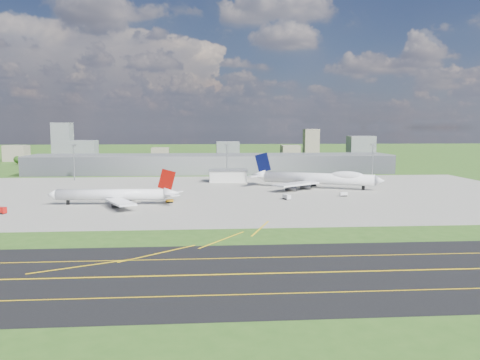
{
  "coord_description": "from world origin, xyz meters",
  "views": [
    {
      "loc": [
        -5.59,
        -227.81,
        38.01
      ],
      "look_at": [
        13.42,
        29.64,
        9.0
      ],
      "focal_mm": 35.0,
      "sensor_mm": 36.0,
      "label": 1
    }
  ],
  "objects": [
    {
      "name": "bldg_w",
      "position": [
        -140.0,
        300.0,
        12.0
      ],
      "size": [
        28.0,
        22.0,
        24.0
      ],
      "primitive_type": "cube",
      "color": "slate",
      "rests_on": "ground"
    },
    {
      "name": "tree_w",
      "position": [
        -110.0,
        265.0,
        4.86
      ],
      "size": [
        6.75,
        6.75,
        8.25
      ],
      "color": "#382314",
      "rests_on": "ground"
    },
    {
      "name": "bldg_cw",
      "position": [
        -60.0,
        340.0,
        7.0
      ],
      "size": [
        20.0,
        18.0,
        14.0
      ],
      "primitive_type": "cube",
      "color": "gray",
      "rests_on": "ground"
    },
    {
      "name": "bldg_ce",
      "position": [
        100.0,
        350.0,
        8.0
      ],
      "size": [
        22.0,
        24.0,
        16.0
      ],
      "primitive_type": "cube",
      "color": "gray",
      "rests_on": "ground"
    },
    {
      "name": "tree_e",
      "position": [
        70.0,
        275.0,
        5.51
      ],
      "size": [
        7.65,
        7.65,
        9.35
      ],
      "color": "#382314",
      "rests_on": "ground"
    },
    {
      "name": "bldg_c",
      "position": [
        20.0,
        310.0,
        11.0
      ],
      "size": [
        26.0,
        20.0,
        22.0
      ],
      "primitive_type": "cube",
      "color": "slate",
      "rests_on": "ground"
    },
    {
      "name": "bldg_tall_e",
      "position": [
        140.0,
        410.0,
        18.0
      ],
      "size": [
        20.0,
        18.0,
        36.0
      ],
      "primitive_type": "cube",
      "color": "gray",
      "rests_on": "ground"
    },
    {
      "name": "bldg_tall_w",
      "position": [
        -180.0,
        360.0,
        22.0
      ],
      "size": [
        22.0,
        20.0,
        44.0
      ],
      "primitive_type": "cube",
      "color": "slate",
      "rests_on": "ground"
    },
    {
      "name": "crash_tender",
      "position": [
        -96.55,
        -16.94,
        1.5
      ],
      "size": [
        6.15,
        4.21,
        2.99
      ],
      "rotation": [
        0.0,
        0.0,
        -0.34
      ],
      "color": "#B1100C",
      "rests_on": "ground"
    },
    {
      "name": "airliner_red_twin",
      "position": [
        -50.2,
        4.97,
        4.76
      ],
      "size": [
        65.05,
        50.68,
        17.85
      ],
      "rotation": [
        0.0,
        0.0,
        3.09
      ],
      "color": "white",
      "rests_on": "ground"
    },
    {
      "name": "ground",
      "position": [
        0.0,
        150.0,
        0.0
      ],
      "size": [
        1400.0,
        1400.0,
        0.0
      ],
      "primitive_type": "plane",
      "color": "#2E551A",
      "rests_on": "ground"
    },
    {
      "name": "ops_building",
      "position": [
        10.0,
        100.0,
        4.0
      ],
      "size": [
        26.0,
        16.0,
        8.0
      ],
      "primitive_type": "cube",
      "color": "silver",
      "rests_on": "ground"
    },
    {
      "name": "terminal",
      "position": [
        0.0,
        165.0,
        7.5
      ],
      "size": [
        300.0,
        42.0,
        15.0
      ],
      "primitive_type": "cube",
      "color": "slate",
      "rests_on": "ground"
    },
    {
      "name": "mast_center",
      "position": [
        10.0,
        115.0,
        17.71
      ],
      "size": [
        3.5,
        2.0,
        25.9
      ],
      "color": "gray",
      "rests_on": "ground"
    },
    {
      "name": "apron",
      "position": [
        10.0,
        40.0,
        0.04
      ],
      "size": [
        360.0,
        190.0,
        0.08
      ],
      "primitive_type": "cube",
      "color": "gray",
      "rests_on": "ground"
    },
    {
      "name": "tree_c",
      "position": [
        -20.0,
        280.0,
        5.84
      ],
      "size": [
        8.1,
        8.1,
        9.9
      ],
      "color": "#382314",
      "rests_on": "ground"
    },
    {
      "name": "mast_west",
      "position": [
        -100.0,
        115.0,
        17.71
      ],
      "size": [
        3.5,
        2.0,
        25.9
      ],
      "color": "gray",
      "rests_on": "ground"
    },
    {
      "name": "van_white_far",
      "position": [
        70.61,
        23.56,
        1.12
      ],
      "size": [
        4.28,
        2.3,
        2.19
      ],
      "rotation": [
        0.0,
        0.0,
        0.08
      ],
      "color": "white",
      "rests_on": "ground"
    },
    {
      "name": "airliner_blue_quad",
      "position": [
        64.92,
        60.24,
        6.09
      ],
      "size": [
        79.21,
        60.1,
        21.93
      ],
      "rotation": [
        0.0,
        0.0,
        -0.42
      ],
      "color": "white",
      "rests_on": "ground"
    },
    {
      "name": "tug_yellow",
      "position": [
        -24.02,
        8.07,
        0.93
      ],
      "size": [
        4.06,
        3.19,
        1.77
      ],
      "rotation": [
        0.0,
        0.0,
        0.37
      ],
      "color": "orange",
      "rests_on": "ground"
    },
    {
      "name": "tree_far_e",
      "position": [
        160.0,
        285.0,
        4.53
      ],
      "size": [
        6.3,
        6.3,
        7.7
      ],
      "color": "#382314",
      "rests_on": "ground"
    },
    {
      "name": "bldg_e",
      "position": [
        180.0,
        320.0,
        14.0
      ],
      "size": [
        30.0,
        22.0,
        28.0
      ],
      "primitive_type": "cube",
      "color": "slate",
      "rests_on": "ground"
    },
    {
      "name": "van_white_near",
      "position": [
        37.11,
        14.49,
        1.37
      ],
      "size": [
        3.98,
        5.89,
        2.73
      ],
      "rotation": [
        0.0,
        0.0,
        1.89
      ],
      "color": "silver",
      "rests_on": "ground"
    },
    {
      "name": "tree_far_w",
      "position": [
        -200.0,
        270.0,
        5.18
      ],
      "size": [
        7.2,
        7.2,
        8.8
      ],
      "color": "#382314",
      "rests_on": "ground"
    },
    {
      "name": "taxiway",
      "position": [
        0.0,
        -110.0,
        0.03
      ],
      "size": [
        1400.0,
        60.0,
        0.06
      ],
      "primitive_type": "cube",
      "color": "black",
      "rests_on": "ground"
    },
    {
      "name": "bldg_far_w",
      "position": [
        -220.0,
        320.0,
        9.0
      ],
      "size": [
        24.0,
        20.0,
        18.0
      ],
      "primitive_type": "cube",
      "color": "gray",
      "rests_on": "ground"
    },
    {
      "name": "mast_east",
      "position": [
        120.0,
        115.0,
        17.71
      ],
      "size": [
        3.5,
        2.0,
        25.9
      ],
      "color": "gray",
      "rests_on": "ground"
    }
  ]
}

